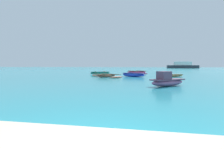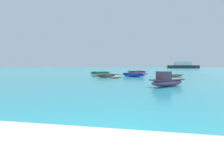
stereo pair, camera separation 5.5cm
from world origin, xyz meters
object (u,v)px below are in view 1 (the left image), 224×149
moored_boat_0 (106,76)px  moored_boat_3 (133,75)px  moored_boat_5 (100,73)px  distant_ferry (182,66)px  moored_boat_1 (167,81)px  moored_boat_2 (137,72)px  moored_boat_4 (170,75)px

moored_boat_0 → moored_boat_3: size_ratio=1.41×
moored_boat_5 → distant_ferry: (24.32, 59.78, 1.01)m
moored_boat_1 → moored_boat_2: 17.46m
moored_boat_3 → moored_boat_4: 4.40m
moored_boat_3 → moored_boat_0: bearing=-138.3°
moored_boat_3 → moored_boat_5: moored_boat_5 is taller
moored_boat_2 → distant_ferry: (18.81, 56.35, 1.00)m
moored_boat_1 → moored_boat_3: (-2.85, 9.41, -0.10)m
moored_boat_4 → distant_ferry: distant_ferry is taller
moored_boat_4 → distant_ferry: 65.57m
moored_boat_5 → distant_ferry: bearing=47.9°
moored_boat_1 → moored_boat_5: (-8.25, 13.81, -0.14)m
moored_boat_1 → moored_boat_4: bearing=42.1°
moored_boat_1 → moored_boat_2: bearing=60.3°
moored_boat_3 → distant_ferry: size_ratio=0.22×
moored_boat_0 → moored_boat_4: size_ratio=1.26×
moored_boat_0 → moored_boat_1: size_ratio=1.59×
moored_boat_2 → moored_boat_4: 8.71m
moored_boat_1 → distant_ferry: (16.07, 73.59, 0.88)m
moored_boat_2 → moored_boat_3: (-0.10, -7.83, 0.02)m
moored_boat_1 → moored_boat_2: (-2.75, 17.24, -0.12)m
moored_boat_1 → moored_boat_2: moored_boat_1 is taller
moored_boat_0 → moored_boat_1: 10.12m
moored_boat_5 → moored_boat_0: bearing=-88.5°
moored_boat_0 → moored_boat_5: 6.10m
moored_boat_1 → moored_boat_3: size_ratio=0.89×
moored_boat_0 → moored_boat_5: size_ratio=0.94×
moored_boat_4 → distant_ferry: bearing=57.7°
moored_boat_2 → moored_boat_3: size_ratio=1.38×
moored_boat_0 → moored_boat_3: moored_boat_3 is taller
moored_boat_2 → moored_boat_5: 6.49m
moored_boat_2 → distant_ferry: distant_ferry is taller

